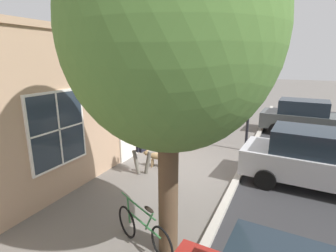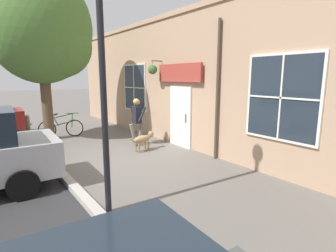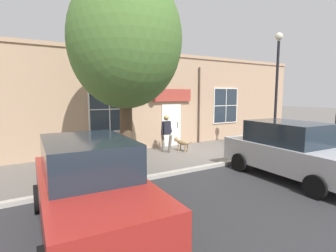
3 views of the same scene
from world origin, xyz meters
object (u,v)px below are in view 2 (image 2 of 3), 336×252
dog_on_leash (143,139)px  street_tree_by_curb (44,31)px  pedestrian_walking (137,118)px  fire_hydrant (28,123)px  leaning_bicycle (61,128)px  street_lamp (100,19)px

dog_on_leash → street_tree_by_curb: size_ratio=0.18×
pedestrian_walking → street_tree_by_curb: (2.21, -2.80, 3.05)m
street_tree_by_curb → fire_hydrant: size_ratio=8.13×
dog_on_leash → leaning_bicycle: size_ratio=0.67×
street_tree_by_curb → fire_hydrant: bearing=-74.6°
street_lamp → fire_hydrant: (0.01, -8.67, -2.94)m
pedestrian_walking → leaning_bicycle: pedestrian_walking is taller
street_tree_by_curb → leaning_bicycle: size_ratio=3.82×
leaning_bicycle → fire_hydrant: (0.95, -1.84, 0.02)m
fire_hydrant → dog_on_leash: bearing=115.0°
dog_on_leash → street_lamp: size_ratio=0.21×
pedestrian_walking → street_tree_by_curb: 4.69m
leaning_bicycle → street_lamp: bearing=82.1°
pedestrian_walking → street_lamp: street_lamp is taller
leaning_bicycle → street_tree_by_curb: bearing=30.4°
dog_on_leash → street_tree_by_curb: 5.46m
dog_on_leash → street_lamp: bearing=49.9°
street_tree_by_curb → leaning_bicycle: 3.71m
street_tree_by_curb → street_lamp: bearing=85.2°
street_lamp → street_tree_by_curb: bearing=-94.8°
street_lamp → pedestrian_walking: bearing=-126.0°
pedestrian_walking → dog_on_leash: bearing=76.8°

